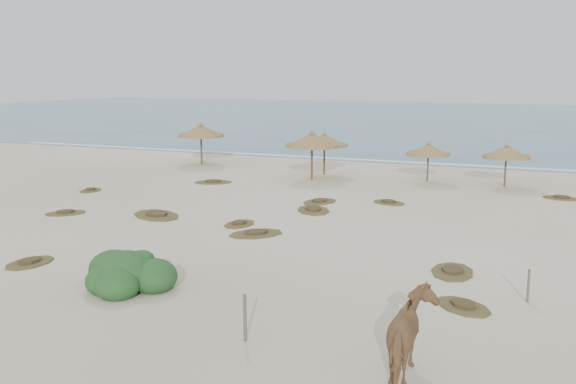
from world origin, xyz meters
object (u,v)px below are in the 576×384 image
at_px(horse, 412,335).
at_px(palapa_1, 201,131).
at_px(palapa_0, 201,132).
at_px(bush, 127,274).

bearing_deg(horse, palapa_1, -58.43).
bearing_deg(horse, palapa_0, -58.20).
relative_size(palapa_1, bush, 1.36).
distance_m(palapa_0, horse, 33.20).
bearing_deg(bush, palapa_0, 115.40).
bearing_deg(palapa_1, palapa_0, -60.34).
distance_m(palapa_0, palapa_1, 0.99).
bearing_deg(bush, horse, -14.58).
distance_m(horse, bush, 9.22).
relative_size(horse, bush, 0.72).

